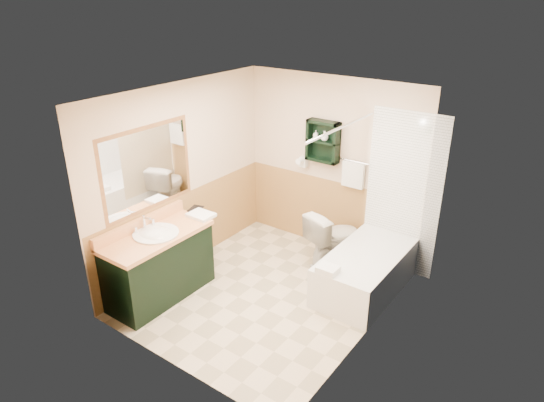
{
  "coord_description": "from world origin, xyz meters",
  "views": [
    {
      "loc": [
        2.93,
        -3.94,
        3.41
      ],
      "look_at": [
        -0.05,
        0.2,
        1.14
      ],
      "focal_mm": 32.0,
      "sensor_mm": 36.0,
      "label": 1
    }
  ],
  "objects_px": {
    "toilet": "(334,238)",
    "hair_dryer": "(304,162)",
    "bathtub": "(366,271)",
    "soap_bottle_a": "(316,137)",
    "vanity": "(159,265)",
    "soap_bottle_b": "(324,137)",
    "wall_shelf": "(323,141)",
    "vanity_book": "(190,202)"
  },
  "relations": [
    {
      "from": "hair_dryer",
      "to": "vanity",
      "type": "xyz_separation_m",
      "value": [
        -0.59,
        -2.18,
        -0.78
      ]
    },
    {
      "from": "wall_shelf",
      "to": "vanity_book",
      "type": "height_order",
      "value": "wall_shelf"
    },
    {
      "from": "wall_shelf",
      "to": "bathtub",
      "type": "distance_m",
      "value": 1.76
    },
    {
      "from": "bathtub",
      "to": "vanity_book",
      "type": "bearing_deg",
      "value": -158.3
    },
    {
      "from": "soap_bottle_a",
      "to": "vanity",
      "type": "bearing_deg",
      "value": -110.07
    },
    {
      "from": "vanity",
      "to": "soap_bottle_b",
      "type": "xyz_separation_m",
      "value": [
        0.92,
        2.15,
        1.2
      ]
    },
    {
      "from": "vanity",
      "to": "bathtub",
      "type": "bearing_deg",
      "value": 38.99
    },
    {
      "from": "soap_bottle_a",
      "to": "toilet",
      "type": "bearing_deg",
      "value": -30.77
    },
    {
      "from": "vanity",
      "to": "soap_bottle_b",
      "type": "relative_size",
      "value": 10.13
    },
    {
      "from": "wall_shelf",
      "to": "hair_dryer",
      "type": "distance_m",
      "value": 0.46
    },
    {
      "from": "vanity",
      "to": "bathtub",
      "type": "height_order",
      "value": "vanity"
    },
    {
      "from": "soap_bottle_a",
      "to": "soap_bottle_b",
      "type": "height_order",
      "value": "soap_bottle_b"
    },
    {
      "from": "hair_dryer",
      "to": "vanity_book",
      "type": "bearing_deg",
      "value": -117.49
    },
    {
      "from": "bathtub",
      "to": "vanity_book",
      "type": "distance_m",
      "value": 2.34
    },
    {
      "from": "toilet",
      "to": "vanity_book",
      "type": "bearing_deg",
      "value": 57.31
    },
    {
      "from": "hair_dryer",
      "to": "soap_bottle_b",
      "type": "height_order",
      "value": "soap_bottle_b"
    },
    {
      "from": "wall_shelf",
      "to": "vanity",
      "type": "xyz_separation_m",
      "value": [
        -0.89,
        -2.16,
        -1.13
      ]
    },
    {
      "from": "soap_bottle_a",
      "to": "soap_bottle_b",
      "type": "relative_size",
      "value": 0.88
    },
    {
      "from": "vanity_book",
      "to": "soap_bottle_b",
      "type": "bearing_deg",
      "value": 36.65
    },
    {
      "from": "wall_shelf",
      "to": "bathtub",
      "type": "xyz_separation_m",
      "value": [
        1.03,
        -0.61,
        -1.3
      ]
    },
    {
      "from": "toilet",
      "to": "soap_bottle_a",
      "type": "height_order",
      "value": "soap_bottle_a"
    },
    {
      "from": "wall_shelf",
      "to": "vanity_book",
      "type": "distance_m",
      "value": 1.89
    },
    {
      "from": "vanity_book",
      "to": "hair_dryer",
      "type": "bearing_deg",
      "value": 46.32
    },
    {
      "from": "hair_dryer",
      "to": "soap_bottle_a",
      "type": "height_order",
      "value": "soap_bottle_a"
    },
    {
      "from": "bathtub",
      "to": "toilet",
      "type": "height_order",
      "value": "toilet"
    },
    {
      "from": "wall_shelf",
      "to": "hair_dryer",
      "type": "height_order",
      "value": "wall_shelf"
    },
    {
      "from": "toilet",
      "to": "hair_dryer",
      "type": "bearing_deg",
      "value": -5.78
    },
    {
      "from": "vanity_book",
      "to": "soap_bottle_b",
      "type": "relative_size",
      "value": 1.53
    },
    {
      "from": "wall_shelf",
      "to": "soap_bottle_a",
      "type": "xyz_separation_m",
      "value": [
        -0.11,
        -0.01,
        0.04
      ]
    },
    {
      "from": "hair_dryer",
      "to": "soap_bottle_a",
      "type": "distance_m",
      "value": 0.44
    },
    {
      "from": "hair_dryer",
      "to": "toilet",
      "type": "bearing_deg",
      "value": -25.4
    },
    {
      "from": "bathtub",
      "to": "soap_bottle_a",
      "type": "xyz_separation_m",
      "value": [
        -1.13,
        0.6,
        1.34
      ]
    },
    {
      "from": "vanity",
      "to": "vanity_book",
      "type": "height_order",
      "value": "vanity_book"
    },
    {
      "from": "wall_shelf",
      "to": "hair_dryer",
      "type": "bearing_deg",
      "value": 175.24
    },
    {
      "from": "bathtub",
      "to": "soap_bottle_b",
      "type": "height_order",
      "value": "soap_bottle_b"
    },
    {
      "from": "soap_bottle_b",
      "to": "vanity",
      "type": "bearing_deg",
      "value": -113.1
    },
    {
      "from": "bathtub",
      "to": "soap_bottle_a",
      "type": "bearing_deg",
      "value": 152.06
    },
    {
      "from": "hair_dryer",
      "to": "soap_bottle_b",
      "type": "bearing_deg",
      "value": -5.29
    },
    {
      "from": "toilet",
      "to": "vanity_book",
      "type": "height_order",
      "value": "vanity_book"
    },
    {
      "from": "soap_bottle_a",
      "to": "soap_bottle_b",
      "type": "distance_m",
      "value": 0.13
    },
    {
      "from": "vanity_book",
      "to": "soap_bottle_a",
      "type": "height_order",
      "value": "soap_bottle_a"
    },
    {
      "from": "bathtub",
      "to": "toilet",
      "type": "bearing_deg",
      "value": 154.46
    }
  ]
}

